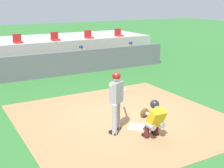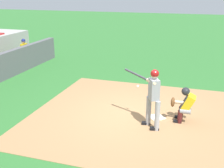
% 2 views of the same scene
% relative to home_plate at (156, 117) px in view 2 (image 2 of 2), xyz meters
% --- Properties ---
extents(ground_plane, '(80.00, 80.00, 0.00)m').
position_rel_home_plate_xyz_m(ground_plane, '(0.00, 0.80, -0.02)').
color(ground_plane, '#2D6B2D').
extents(dirt_infield, '(6.40, 6.40, 0.01)m').
position_rel_home_plate_xyz_m(dirt_infield, '(0.00, 0.80, -0.02)').
color(dirt_infield, '#9E754C').
rests_on(dirt_infield, ground).
extents(home_plate, '(0.62, 0.62, 0.02)m').
position_rel_home_plate_xyz_m(home_plate, '(0.00, 0.00, 0.00)').
color(home_plate, white).
rests_on(home_plate, dirt_infield).
extents(batter_at_plate, '(0.87, 1.26, 1.80)m').
position_rel_home_plate_xyz_m(batter_at_plate, '(-0.68, 0.04, 1.01)').
color(batter_at_plate, '#99999E').
rests_on(batter_at_plate, ground).
extents(catcher_crouched, '(0.49, 1.83, 1.13)m').
position_rel_home_plate_xyz_m(catcher_crouched, '(-0.00, -0.83, 0.59)').
color(catcher_crouched, gray).
rests_on(catcher_crouched, ground).
extents(dugout_player_1, '(0.49, 0.70, 1.30)m').
position_rel_home_plate_xyz_m(dugout_player_1, '(5.12, 8.14, 0.65)').
color(dugout_player_1, '#939399').
rests_on(dugout_player_1, ground).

